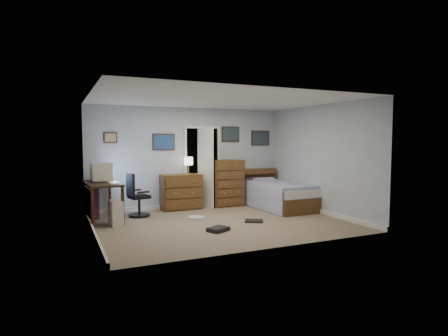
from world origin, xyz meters
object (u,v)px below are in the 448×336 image
(low_dresser, at_px, (181,192))
(bed, at_px, (278,195))
(computer_desk, at_px, (97,191))
(tall_dresser, at_px, (227,183))
(office_chair, at_px, (137,200))

(low_dresser, distance_m, bed, 2.41)
(computer_desk, relative_size, low_dresser, 1.50)
(bed, bearing_deg, tall_dresser, 142.14)
(computer_desk, height_order, tall_dresser, tall_dresser)
(office_chair, relative_size, low_dresser, 1.00)
(office_chair, bearing_deg, low_dresser, 9.16)
(low_dresser, xyz_separation_m, bed, (2.27, -0.81, -0.10))
(low_dresser, bearing_deg, computer_desk, -163.46)
(computer_desk, bearing_deg, low_dresser, 12.58)
(computer_desk, height_order, office_chair, office_chair)
(computer_desk, xyz_separation_m, bed, (4.28, -0.24, -0.30))
(tall_dresser, bearing_deg, low_dresser, -179.28)
(office_chair, bearing_deg, computer_desk, 173.57)
(low_dresser, bearing_deg, tall_dresser, -0.54)
(bed, bearing_deg, low_dresser, 159.34)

